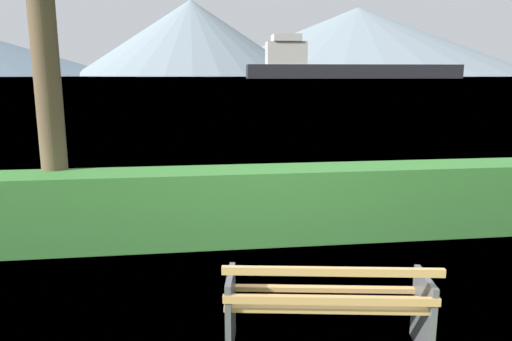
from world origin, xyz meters
The scene contains 5 objects.
water_surface centered at (0.00, 309.64, 0.00)m, with size 620.00×620.00×0.00m, color #6B8EA3.
park_bench centered at (-0.01, -0.06, 0.43)m, with size 1.80×0.84×0.87m.
hedge_row centered at (0.00, 2.80, 0.52)m, with size 7.96×0.74×1.04m, color #387A33.
cargo_ship_large centered at (74.41, 242.01, 6.15)m, with size 112.48×21.26×21.98m.
distant_hills centered at (14.04, 585.33, 38.13)m, with size 908.46×434.68×84.41m.
Camera 1 is at (-1.10, -3.66, 2.34)m, focal length 33.42 mm.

